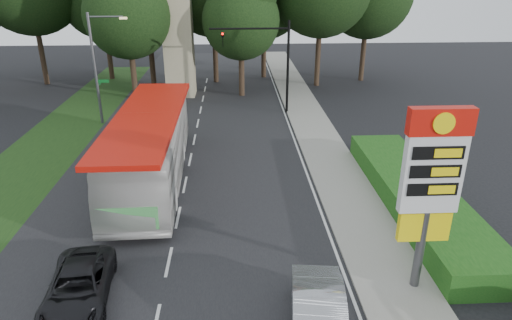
{
  "coord_description": "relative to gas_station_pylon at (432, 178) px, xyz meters",
  "views": [
    {
      "loc": [
        2.7,
        -11.31,
        10.85
      ],
      "look_at": [
        3.75,
        9.08,
        2.2
      ],
      "focal_mm": 32.0,
      "sensor_mm": 36.0,
      "label": 1
    }
  ],
  "objects": [
    {
      "name": "sidewalk_right",
      "position": [
        -0.7,
        10.01,
        -4.39
      ],
      "size": [
        3.0,
        80.0,
        0.12
      ],
      "primitive_type": "cube",
      "color": "gray",
      "rests_on": "ground"
    },
    {
      "name": "sedan_silver",
      "position": [
        -3.99,
        -2.32,
        -3.67
      ],
      "size": [
        2.18,
        4.91,
        1.57
      ],
      "primitive_type": "imported",
      "rotation": [
        0.0,
        0.0,
        -0.11
      ],
      "color": "#929499",
      "rests_on": "ground"
    },
    {
      "name": "monument",
      "position": [
        -11.2,
        28.01,
        0.66
      ],
      "size": [
        3.0,
        3.0,
        10.05
      ],
      "color": "tan",
      "rests_on": "ground"
    },
    {
      "name": "traffic_signal_mast",
      "position": [
        -3.52,
        22.0,
        0.22
      ],
      "size": [
        6.1,
        0.35,
        7.2
      ],
      "color": "black",
      "rests_on": "ground"
    },
    {
      "name": "streetlight_signs",
      "position": [
        -16.19,
        20.01,
        -0.01
      ],
      "size": [
        2.75,
        0.98,
        8.0
      ],
      "color": "#59595E",
      "rests_on": "ground"
    },
    {
      "name": "grass_verge_left",
      "position": [
        -18.7,
        16.01,
        -4.44
      ],
      "size": [
        5.0,
        50.0,
        0.02
      ],
      "primitive_type": "cube",
      "color": "#193814",
      "rests_on": "ground"
    },
    {
      "name": "transit_bus",
      "position": [
        -11.01,
        9.82,
        -2.56
      ],
      "size": [
        3.64,
        13.68,
        3.78
      ],
      "primitive_type": "imported",
      "rotation": [
        0.0,
        0.0,
        0.03
      ],
      "color": "silver",
      "rests_on": "ground"
    },
    {
      "name": "road_surface",
      "position": [
        -9.2,
        10.01,
        -4.44
      ],
      "size": [
        14.0,
        80.0,
        0.02
      ],
      "primitive_type": "cube",
      "color": "black",
      "rests_on": "ground"
    },
    {
      "name": "gas_station_pylon",
      "position": [
        0.0,
        0.0,
        0.0
      ],
      "size": [
        2.1,
        0.45,
        6.85
      ],
      "color": "#59595E",
      "rests_on": "ground"
    },
    {
      "name": "suv_charcoal",
      "position": [
        -12.0,
        -0.14,
        -3.82
      ],
      "size": [
        2.51,
        4.67,
        1.25
      ],
      "primitive_type": "imported",
      "rotation": [
        0.0,
        0.0,
        0.1
      ],
      "color": "black",
      "rests_on": "ground"
    },
    {
      "name": "hedge",
      "position": [
        2.3,
        6.01,
        -3.85
      ],
      "size": [
        3.0,
        14.0,
        1.2
      ],
      "primitive_type": "cube",
      "color": "#184D14",
      "rests_on": "ground"
    },
    {
      "name": "tree_monument_right",
      "position": [
        -5.7,
        27.51,
        3.56
      ],
      "size": [
        6.72,
        6.72,
        13.2
      ],
      "color": "#2D2116",
      "rests_on": "ground"
    }
  ]
}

